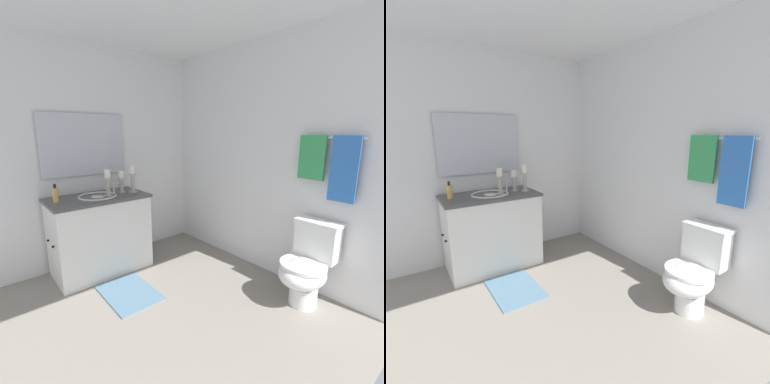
{
  "view_description": "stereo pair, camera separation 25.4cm",
  "coord_description": "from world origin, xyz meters",
  "views": [
    {
      "loc": [
        1.72,
        -1.09,
        1.52
      ],
      "look_at": [
        -0.17,
        0.51,
        0.97
      ],
      "focal_mm": 25.35,
      "sensor_mm": 36.0,
      "label": 1
    },
    {
      "loc": [
        1.88,
        -0.88,
        1.52
      ],
      "look_at": [
        -0.17,
        0.51,
        0.97
      ],
      "focal_mm": 25.35,
      "sensor_mm": 36.0,
      "label": 2
    }
  ],
  "objects": [
    {
      "name": "wall_left",
      "position": [
        -1.4,
        0.0,
        1.23
      ],
      "size": [
        0.04,
        2.75,
        2.45
      ],
      "primitive_type": "cube",
      "color": "white",
      "rests_on": "ground"
    },
    {
      "name": "bath_mat",
      "position": [
        -0.45,
        -0.05,
        0.01
      ],
      "size": [
        0.6,
        0.44,
        0.02
      ],
      "primitive_type": "cube",
      "color": "slate",
      "rests_on": "ground"
    },
    {
      "name": "towel_center",
      "position": [
        0.84,
        1.3,
        1.22
      ],
      "size": [
        0.22,
        0.03,
        0.55
      ],
      "primitive_type": "cube",
      "color": "blue",
      "rests_on": "towel_bar"
    },
    {
      "name": "wall_back",
      "position": [
        0.0,
        1.37,
        1.23
      ],
      "size": [
        2.79,
        0.04,
        2.45
      ],
      "primitive_type": "cube",
      "color": "white",
      "rests_on": "ground"
    },
    {
      "name": "mirror",
      "position": [
        -1.35,
        -0.05,
        1.38
      ],
      "size": [
        0.02,
        0.91,
        0.67
      ],
      "primitive_type": "cube",
      "color": "silver"
    },
    {
      "name": "candle_holder_tall",
      "position": [
        -1.01,
        0.34,
        1.01
      ],
      "size": [
        0.09,
        0.09,
        0.31
      ],
      "color": "#B7B2A5",
      "rests_on": "vanity_cabinet"
    },
    {
      "name": "vanity_cabinet",
      "position": [
        -1.07,
        -0.05,
        0.43
      ],
      "size": [
        0.58,
        1.02,
        0.85
      ],
      "color": "white",
      "rests_on": "ground"
    },
    {
      "name": "floor",
      "position": [
        0.0,
        0.0,
        -0.01
      ],
      "size": [
        2.79,
        2.75,
        0.02
      ],
      "primitive_type": "cube",
      "color": "gray",
      "rests_on": "ground"
    },
    {
      "name": "toilet",
      "position": [
        0.7,
        1.09,
        0.37
      ],
      "size": [
        0.39,
        0.54,
        0.75
      ],
      "color": "white",
      "rests_on": "ground"
    },
    {
      "name": "candle_holder_short",
      "position": [
        -1.08,
        0.24,
        0.98
      ],
      "size": [
        0.09,
        0.09,
        0.25
      ],
      "color": "#B7B2A5",
      "rests_on": "vanity_cabinet"
    },
    {
      "name": "sink_basin",
      "position": [
        -1.07,
        -0.05,
        0.81
      ],
      "size": [
        0.4,
        0.4,
        0.24
      ],
      "color": "white",
      "rests_on": "vanity_cabinet"
    },
    {
      "name": "candle_holder_mid",
      "position": [
        -1.02,
        0.05,
        1.0
      ],
      "size": [
        0.09,
        0.09,
        0.29
      ],
      "color": "#B7B2A5",
      "rests_on": "vanity_cabinet"
    },
    {
      "name": "towel_near_vanity",
      "position": [
        0.56,
        1.3,
        1.3
      ],
      "size": [
        0.24,
        0.03,
        0.39
      ],
      "primitive_type": "cube",
      "color": "#389E59",
      "rests_on": "towel_bar"
    },
    {
      "name": "soap_bottle",
      "position": [
        -1.1,
        -0.45,
        0.92
      ],
      "size": [
        0.06,
        0.06,
        0.18
      ],
      "color": "#E5B259",
      "rests_on": "vanity_cabinet"
    },
    {
      "name": "towel_bar",
      "position": [
        0.7,
        1.31,
        1.47
      ],
      "size": [
        0.56,
        0.02,
        0.02
      ],
      "primitive_type": "cylinder",
      "rotation": [
        0.0,
        1.57,
        0.0
      ],
      "color": "silver"
    }
  ]
}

